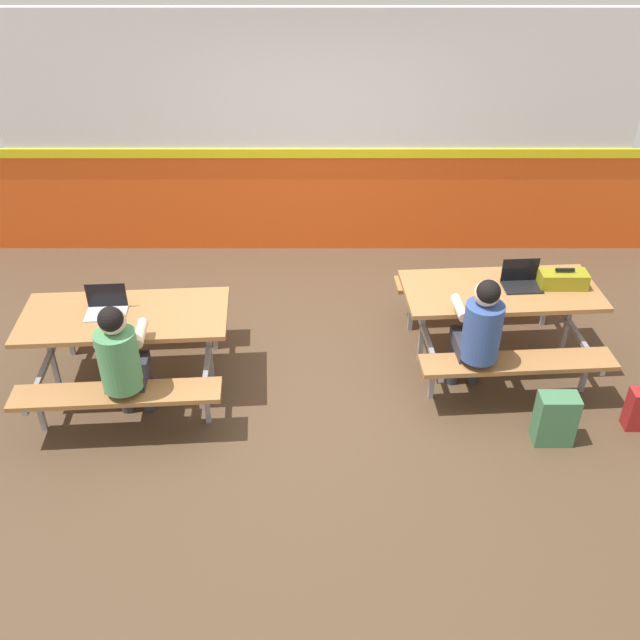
{
  "coord_description": "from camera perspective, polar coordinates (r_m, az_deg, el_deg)",
  "views": [
    {
      "loc": [
        0.02,
        -4.94,
        3.86
      ],
      "look_at": [
        0.0,
        0.02,
        0.55
      ],
      "focal_mm": 39.61,
      "sensor_mm": 36.0,
      "label": 1
    }
  ],
  "objects": [
    {
      "name": "ground_plane",
      "position": [
        6.27,
        -0.0,
        -4.35
      ],
      "size": [
        10.0,
        10.0,
        0.02
      ],
      "primitive_type": "cube",
      "color": "#4C3826"
    },
    {
      "name": "accent_backdrop",
      "position": [
        7.79,
        0.06,
        14.15
      ],
      "size": [
        8.0,
        0.14,
        2.6
      ],
      "color": "#E55119",
      "rests_on": "ground"
    },
    {
      "name": "picnic_table_left",
      "position": [
        5.99,
        -15.16,
        -0.85
      ],
      "size": [
        1.71,
        1.65,
        0.74
      ],
      "color": "#9E6B3D",
      "rests_on": "ground"
    },
    {
      "name": "picnic_table_right",
      "position": [
        6.3,
        14.4,
        1.14
      ],
      "size": [
        1.71,
        1.65,
        0.74
      ],
      "color": "#9E6B3D",
      "rests_on": "ground"
    },
    {
      "name": "student_nearer",
      "position": [
        5.46,
        -15.57,
        -2.97
      ],
      "size": [
        0.38,
        0.53,
        1.21
      ],
      "color": "#2D2D38",
      "rests_on": "ground"
    },
    {
      "name": "student_further",
      "position": [
        5.69,
        12.86,
        -0.83
      ],
      "size": [
        0.38,
        0.53,
        1.21
      ],
      "color": "#2D2D38",
      "rests_on": "ground"
    },
    {
      "name": "laptop_silver",
      "position": [
        5.94,
        -16.71,
        1.02
      ],
      "size": [
        0.33,
        0.24,
        0.22
      ],
      "color": "silver",
      "rests_on": "picnic_table_left"
    },
    {
      "name": "laptop_dark",
      "position": [
        6.28,
        16.12,
        3.02
      ],
      "size": [
        0.33,
        0.24,
        0.22
      ],
      "color": "black",
      "rests_on": "picnic_table_right"
    },
    {
      "name": "toolbox_grey",
      "position": [
        6.36,
        19.21,
        3.09
      ],
      "size": [
        0.4,
        0.18,
        0.18
      ],
      "color": "olive",
      "rests_on": "picnic_table_right"
    },
    {
      "name": "backpack_dark",
      "position": [
        5.76,
        18.6,
        -7.61
      ],
      "size": [
        0.3,
        0.22,
        0.44
      ],
      "color": "#3F724C",
      "rests_on": "ground"
    }
  ]
}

